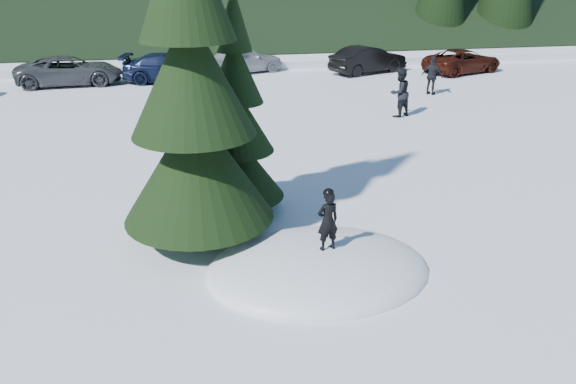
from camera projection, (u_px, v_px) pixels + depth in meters
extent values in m
plane|color=white|center=(318.00, 270.00, 11.15)|extent=(200.00, 200.00, 0.00)
ellipsoid|color=white|center=(318.00, 270.00, 11.15)|extent=(4.48, 3.52, 0.96)
cylinder|color=black|center=(200.00, 211.00, 12.12)|extent=(0.38, 0.38, 1.40)
cone|color=black|center=(197.00, 163.00, 11.71)|extent=(3.20, 3.20, 2.46)
cone|color=black|center=(191.00, 74.00, 11.00)|extent=(2.54, 2.54, 2.46)
cylinder|color=black|center=(239.00, 192.00, 13.65)|extent=(0.26, 0.26, 1.00)
cone|color=black|center=(238.00, 166.00, 13.40)|extent=(2.20, 2.20, 1.52)
cone|color=black|center=(236.00, 119.00, 12.96)|extent=(1.75, 1.75, 1.52)
cone|color=black|center=(234.00, 69.00, 12.52)|extent=(1.29, 1.29, 1.52)
cone|color=black|center=(232.00, 15.00, 12.08)|extent=(0.84, 0.84, 1.52)
imported|color=black|center=(328.00, 221.00, 10.75)|extent=(0.49, 0.37, 1.20)
imported|color=black|center=(400.00, 93.00, 21.86)|extent=(1.13, 1.03, 1.89)
imported|color=black|center=(432.00, 76.00, 25.52)|extent=(0.99, 1.03, 1.73)
imported|color=#414447|center=(69.00, 71.00, 27.62)|extent=(5.18, 2.67, 1.40)
imported|color=black|center=(172.00, 68.00, 28.18)|extent=(5.22, 2.95, 1.43)
imported|color=gray|center=(243.00, 59.00, 30.58)|extent=(4.61, 3.13, 1.46)
imported|color=black|center=(368.00, 60.00, 30.58)|extent=(4.64, 3.06, 1.44)
imported|color=#331109|center=(463.00, 61.00, 30.71)|extent=(5.02, 3.53, 1.27)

